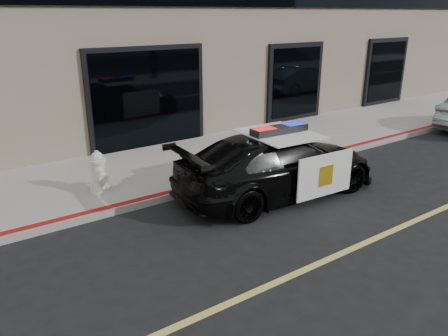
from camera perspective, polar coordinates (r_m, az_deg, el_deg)
ground at (r=8.19m, az=19.67°, el=-8.44°), size 120.00×120.00×0.00m
sidewalk_n at (r=11.66m, az=-1.40°, el=1.55°), size 60.00×3.50×0.15m
police_car at (r=9.29m, az=7.06°, el=0.51°), size 2.40×4.80×1.50m
fire_hydrant at (r=9.42m, az=-16.05°, el=-0.58°), size 0.40×0.56×0.88m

